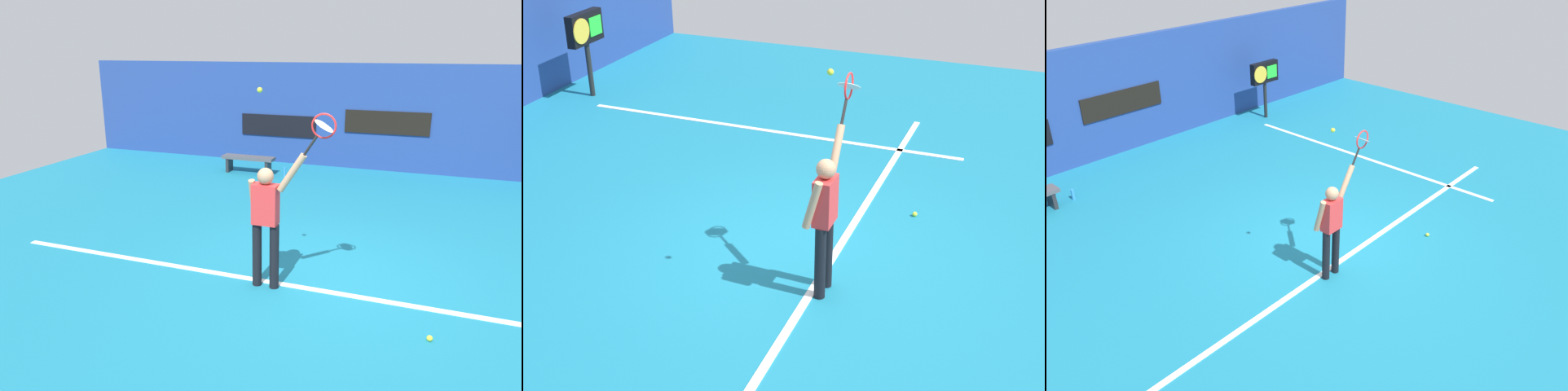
{
  "view_description": "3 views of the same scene",
  "coord_description": "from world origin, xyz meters",
  "views": [
    {
      "loc": [
        1.34,
        -6.33,
        3.18
      ],
      "look_at": [
        -0.85,
        -0.43,
        1.27
      ],
      "focal_mm": 33.54,
      "sensor_mm": 36.0,
      "label": 1
    },
    {
      "loc": [
        -7.53,
        -2.73,
        4.91
      ],
      "look_at": [
        -1.1,
        -0.22,
        1.37
      ],
      "focal_mm": 50.46,
      "sensor_mm": 36.0,
      "label": 2
    },
    {
      "loc": [
        -6.68,
        -5.33,
        5.6
      ],
      "look_at": [
        -0.76,
        -0.05,
        1.38
      ],
      "focal_mm": 37.42,
      "sensor_mm": 36.0,
      "label": 3
    }
  ],
  "objects": [
    {
      "name": "tennis_ball",
      "position": [
        -0.8,
        -0.6,
        2.68
      ],
      "size": [
        0.07,
        0.07,
        0.07
      ],
      "primitive_type": "sphere",
      "color": "#CCE033"
    },
    {
      "name": "spare_ball",
      "position": [
        1.46,
        -1.17,
        0.03
      ],
      "size": [
        0.07,
        0.07,
        0.07
      ],
      "primitive_type": "sphere",
      "color": "#CCE033",
      "rests_on": "ground_plane"
    },
    {
      "name": "court_baseline",
      "position": [
        0.0,
        -0.44,
        0.01
      ],
      "size": [
        10.0,
        0.1,
        0.01
      ],
      "primitive_type": "cube",
      "color": "white",
      "rests_on": "ground_plane"
    },
    {
      "name": "back_wall",
      "position": [
        0.0,
        6.92,
        1.4
      ],
      "size": [
        18.0,
        0.2,
        2.81
      ],
      "primitive_type": "cube",
      "color": "navy",
      "rests_on": "ground_plane"
    },
    {
      "name": "scoreboard_clock",
      "position": [
        4.1,
        5.94,
        1.29
      ],
      "size": [
        0.96,
        0.2,
        1.67
      ],
      "color": "black",
      "rests_on": "ground_plane"
    },
    {
      "name": "water_bottle",
      "position": [
        -2.32,
        5.32,
        0.12
      ],
      "size": [
        0.07,
        0.07,
        0.24
      ],
      "primitive_type": "cylinder",
      "color": "#338CD8",
      "rests_on": "ground_plane"
    },
    {
      "name": "sponsor_banner_center",
      "position": [
        0.0,
        6.8,
        1.3
      ],
      "size": [
        2.2,
        0.03,
        0.6
      ],
      "primitive_type": "cube",
      "color": "black"
    },
    {
      "name": "ground_plane",
      "position": [
        0.0,
        0.0,
        0.0
      ],
      "size": [
        18.0,
        18.0,
        0.0
      ],
      "primitive_type": "plane",
      "color": "teal"
    },
    {
      "name": "tennis_player",
      "position": [
        -0.73,
        -0.55,
        1.01
      ],
      "size": [
        0.79,
        0.31,
        1.92
      ],
      "color": "black",
      "rests_on": "ground_plane"
    },
    {
      "name": "court_sideline",
      "position": [
        3.63,
        2.0,
        0.01
      ],
      "size": [
        0.1,
        7.0,
        0.01
      ],
      "primitive_type": "cube",
      "color": "white",
      "rests_on": "ground_plane"
    },
    {
      "name": "tennis_racket",
      "position": [
        -0.0,
        -0.56,
        2.25
      ],
      "size": [
        0.47,
        0.27,
        0.6
      ],
      "color": "black"
    }
  ]
}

